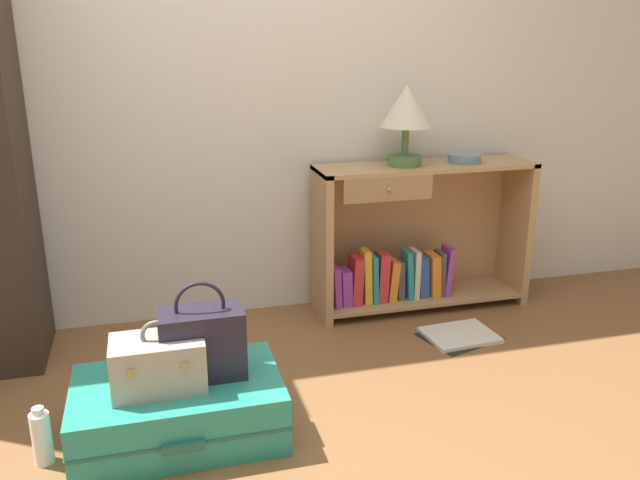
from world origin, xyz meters
The scene contains 9 objects.
back_wall centered at (0.00, 1.50, 1.30)m, with size 6.40×0.10×2.60m, color silver.
bookshelf centered at (0.95, 1.28, 0.36)m, with size 1.15×0.32×0.78m.
table_lamp centered at (0.87, 1.26, 1.05)m, with size 0.26×0.26×0.40m.
bowl centered at (1.21, 1.26, 0.80)m, with size 0.17×0.17×0.04m, color slate.
suitcase_large centered at (-0.34, 0.37, 0.11)m, with size 0.75×0.49×0.22m.
train_case centered at (-0.40, 0.34, 0.32)m, with size 0.32×0.21×0.26m.
handbag centered at (-0.24, 0.39, 0.36)m, with size 0.30×0.16×0.37m.
bottle centered at (-0.81, 0.33, 0.10)m, with size 0.07×0.07×0.21m.
open_book_on_floor centered at (1.03, 0.85, 0.01)m, with size 0.41×0.36×0.02m.
Camera 1 is at (-0.39, -1.77, 1.42)m, focal length 36.57 mm.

